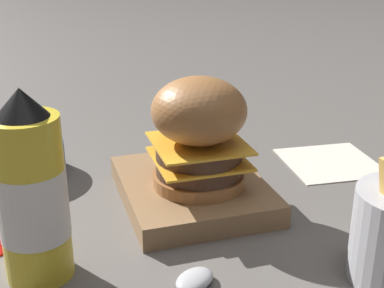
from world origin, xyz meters
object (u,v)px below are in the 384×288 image
(burger, at_px, (199,132))
(side_bowl, at_px, (16,159))
(serving_board, at_px, (192,190))
(ketchup_bottle, at_px, (32,195))

(burger, bearing_deg, side_bowl, 53.24)
(burger, height_order, side_bowl, burger)
(burger, distance_m, side_bowl, 0.29)
(serving_board, relative_size, ketchup_bottle, 1.07)
(side_bowl, bearing_deg, burger, -126.76)
(burger, bearing_deg, ketchup_bottle, 115.57)
(ketchup_bottle, relative_size, side_bowl, 1.43)
(burger, bearing_deg, serving_board, 15.71)
(burger, xyz_separation_m, ketchup_bottle, (-0.10, 0.20, -0.01))
(serving_board, bearing_deg, ketchup_bottle, 119.45)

